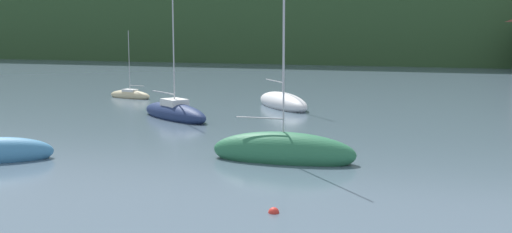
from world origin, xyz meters
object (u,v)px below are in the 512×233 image
sailboat_far_7 (175,113)px  sailboat_mid_9 (283,152)px  sailboat_far_1 (283,103)px  mooring_buoy_far (274,213)px  sailboat_far_0 (130,95)px

sailboat_far_7 → sailboat_mid_9: (11.14, -11.63, 0.06)m
sailboat_far_1 → mooring_buoy_far: 29.36m
sailboat_mid_9 → sailboat_far_1: bearing=103.6°
mooring_buoy_far → sailboat_far_0: bearing=125.9°
sailboat_mid_9 → mooring_buoy_far: (1.88, -8.55, -0.47)m
sailboat_far_0 → sailboat_far_7: (9.27, -10.56, 0.15)m
sailboat_far_7 → sailboat_far_1: bearing=89.7°
sailboat_far_0 → sailboat_mid_9: 30.14m
sailboat_far_0 → mooring_buoy_far: sailboat_far_0 is taller
mooring_buoy_far → sailboat_mid_9: bearing=102.4°
mooring_buoy_far → sailboat_far_7: bearing=122.8°
sailboat_far_7 → sailboat_mid_9: 16.10m
sailboat_far_0 → sailboat_far_7: size_ratio=0.70×
sailboat_far_0 → sailboat_far_7: bearing=143.7°
sailboat_far_7 → mooring_buoy_far: bearing=-22.1°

